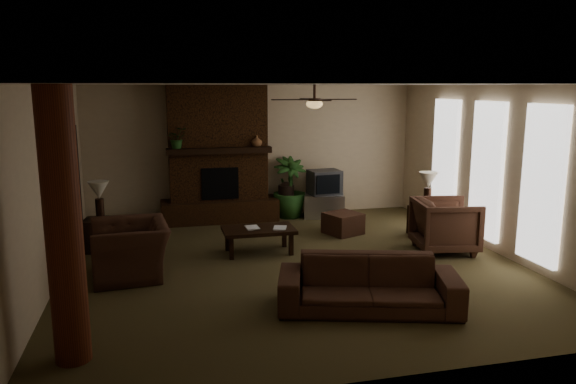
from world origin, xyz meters
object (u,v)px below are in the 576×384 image
object	(u,v)px
floor_vase	(286,197)
floor_plant	(289,200)
coffee_table	(259,231)
log_column	(64,228)
side_table_right	(426,220)
armchair_right	(445,223)
tv_stand	(324,206)
side_table_left	(100,235)
lamp_left	(99,193)
sofa	(369,276)
ottoman	(343,223)
armchair_left	(130,241)
lamp_right	(428,183)

from	to	relation	value
floor_vase	floor_plant	xyz separation A→B (m)	(0.07, 0.00, -0.07)
coffee_table	floor_vase	bearing A→B (deg)	66.36
log_column	side_table_right	world-z (taller)	log_column
armchair_right	tv_stand	xyz separation A→B (m)	(-1.27, 2.84, -0.25)
side_table_left	lamp_left	world-z (taller)	lamp_left
sofa	ottoman	world-z (taller)	sofa
floor_vase	side_table_left	xyz separation A→B (m)	(-3.66, -1.59, -0.16)
ottoman	floor_vase	xyz separation A→B (m)	(-0.75, 1.55, 0.23)
armchair_right	tv_stand	distance (m)	3.12
armchair_left	lamp_left	world-z (taller)	lamp_left
armchair_right	tv_stand	bearing A→B (deg)	33.67
ottoman	side_table_left	world-z (taller)	side_table_left
floor_vase	side_table_left	size ratio (longest dim) A/B	1.40
armchair_right	floor_vase	size ratio (longest dim) A/B	1.29
floor_plant	floor_vase	bearing A→B (deg)	-180.00
floor_plant	side_table_left	distance (m)	4.05
lamp_left	floor_vase	bearing A→B (deg)	23.51
log_column	ottoman	world-z (taller)	log_column
floor_plant	armchair_left	bearing A→B (deg)	-136.10
armchair_right	ottoman	distance (m)	2.00
tv_stand	lamp_left	distance (m)	4.69
ottoman	lamp_right	distance (m)	1.76
armchair_left	ottoman	size ratio (longest dim) A/B	2.05
armchair_left	lamp_right	size ratio (longest dim) A/B	1.89
lamp_left	side_table_right	size ratio (longest dim) A/B	1.18
log_column	sofa	size ratio (longest dim) A/B	1.24
tv_stand	side_table_left	world-z (taller)	side_table_left
sofa	lamp_right	distance (m)	3.91
ottoman	tv_stand	distance (m)	1.36
coffee_table	ottoman	world-z (taller)	coffee_table
floor_plant	side_table_right	xyz separation A→B (m)	(2.18, -1.98, -0.09)
side_table_right	ottoman	bearing A→B (deg)	163.88
tv_stand	lamp_right	xyz separation A→B (m)	(1.47, -1.79, 0.75)
floor_plant	coffee_table	bearing A→B (deg)	-115.00
floor_vase	side_table_right	world-z (taller)	floor_vase
armchair_left	armchair_right	bearing A→B (deg)	84.64
armchair_left	side_table_left	xyz separation A→B (m)	(-0.57, 1.44, -0.26)
armchair_left	ottoman	xyz separation A→B (m)	(3.84, 1.49, -0.34)
armchair_left	coffee_table	xyz separation A→B (m)	(2.05, 0.66, -0.16)
sofa	coffee_table	xyz separation A→B (m)	(-0.91, 2.65, -0.07)
side_table_right	log_column	bearing A→B (deg)	-148.50
side_table_left	lamp_right	xyz separation A→B (m)	(5.92, -0.39, 0.73)
log_column	armchair_left	world-z (taller)	log_column
coffee_table	side_table_right	bearing A→B (deg)	6.87
armchair_left	log_column	bearing A→B (deg)	-16.29
sofa	armchair_right	xyz separation A→B (m)	(2.18, 2.00, 0.06)
floor_plant	lamp_right	bearing A→B (deg)	-42.12
lamp_left	tv_stand	bearing A→B (deg)	17.44
tv_stand	lamp_right	distance (m)	2.44
armchair_left	tv_stand	distance (m)	4.82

